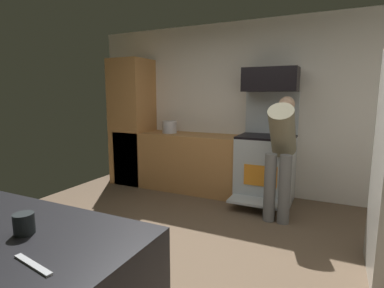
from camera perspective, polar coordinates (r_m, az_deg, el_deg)
ground_plane at (r=2.99m, az=-3.34°, el=-21.32°), size 5.20×4.80×0.02m
wall_back at (r=4.76m, az=10.29°, el=6.58°), size 5.20×0.12×2.60m
lower_cabinet_run at (r=4.86m, az=-1.44°, el=-3.34°), size 2.40×0.60×0.90m
cabinet_column at (r=5.30m, az=-11.19°, el=4.10°), size 0.60×0.60×2.10m
oven_range at (r=4.42m, az=13.79°, el=-4.06°), size 0.76×0.96×1.56m
microwave at (r=4.40m, az=14.65°, el=11.72°), size 0.74×0.38×0.33m
person_cook at (r=3.78m, az=16.52°, el=-0.62°), size 0.31×0.66×1.49m
mug_coffee at (r=1.57m, az=-29.24°, el=-13.02°), size 0.09×0.09×0.09m
knife_chef at (r=1.31m, az=-27.94°, el=-19.54°), size 0.23×0.06×0.01m
stock_pot at (r=4.90m, az=-4.29°, el=3.24°), size 0.24×0.24×0.20m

